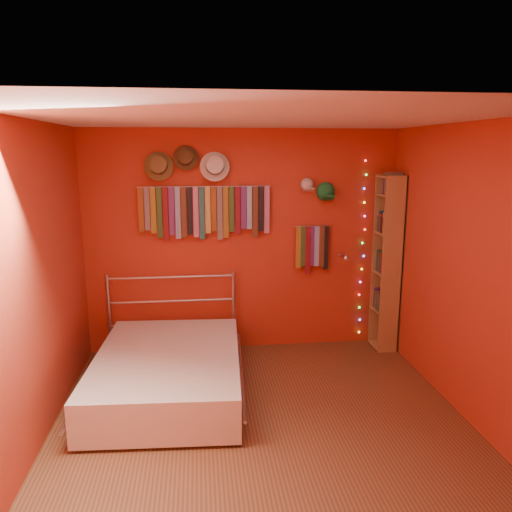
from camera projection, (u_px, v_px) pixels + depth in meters
name	position (u px, v px, depth m)	size (l,w,h in m)	color
ground	(262.00, 425.00, 4.19)	(3.50, 3.50, 0.00)	#55381D
back_wall	(243.00, 242.00, 5.63)	(3.50, 0.02, 2.50)	#AA2C1B
right_wall	(472.00, 275.00, 4.13)	(0.02, 3.50, 2.50)	#AA2C1B
left_wall	(31.00, 289.00, 3.73)	(0.02, 3.50, 2.50)	#AA2C1B
ceiling	(263.00, 118.00, 3.67)	(3.50, 3.50, 0.02)	white
tie_rack	(205.00, 210.00, 5.44)	(1.45, 0.03, 0.59)	#B1B1B6
small_tie_rack	(312.00, 247.00, 5.67)	(0.40, 0.03, 0.56)	#B1B1B6
fedora_olive	(158.00, 166.00, 5.25)	(0.31, 0.17, 0.31)	brown
fedora_brown	(186.00, 157.00, 5.27)	(0.27, 0.15, 0.26)	#4E371C
fedora_white	(215.00, 166.00, 5.32)	(0.32, 0.17, 0.31)	silver
cap_white	(307.00, 185.00, 5.52)	(0.16, 0.20, 0.16)	silver
cap_green	(326.00, 192.00, 5.56)	(0.19, 0.24, 0.19)	#1C7F39
fairy_lights	(362.00, 250.00, 5.77)	(0.06, 0.02, 2.05)	#FF3333
reading_lamp	(345.00, 258.00, 5.57)	(0.07, 0.29, 0.09)	#B1B1B6
bookshelf	(390.00, 262.00, 5.65)	(0.25, 0.34, 2.00)	#A5834A
bed	(168.00, 372.00, 4.70)	(1.51, 1.98, 0.94)	#B1B1B6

